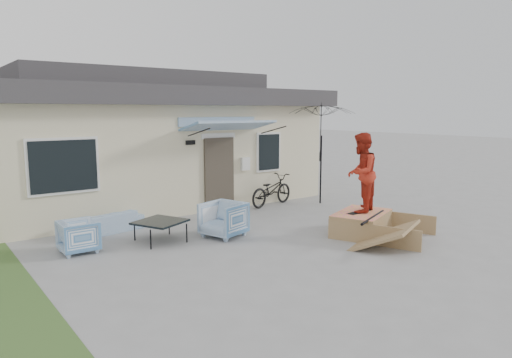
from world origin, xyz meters
TOP-DOWN VIEW (x-y plane):
  - ground at (0.00, 0.00)m, footprint 90.00×90.00m
  - house at (0.00, 7.99)m, footprint 10.80×8.49m
  - loveseat at (-2.39, 4.07)m, footprint 1.70×0.75m
  - armchair_left at (-3.41, 2.86)m, footprint 0.67×0.72m
  - armchair_right at (-0.42, 2.09)m, footprint 1.02×1.06m
  - coffee_table at (-1.74, 2.59)m, footprint 1.25×1.25m
  - bicycle at (2.67, 4.15)m, footprint 1.89×1.00m
  - patio_umbrella at (4.10, 3.51)m, footprint 2.46×2.37m
  - skate_ramp at (2.28, 0.34)m, footprint 2.15×2.44m
  - skateboard at (2.26, 0.38)m, footprint 0.80×0.29m
  - skater at (2.26, 0.38)m, footprint 1.11×1.01m

SIDE VIEW (x-z plane):
  - ground at x=0.00m, z-range 0.00..0.00m
  - coffee_table at x=-1.74m, z-range 0.00..0.47m
  - skate_ramp at x=2.28m, z-range 0.00..0.51m
  - loveseat at x=-2.39m, z-range 0.00..0.64m
  - armchair_left at x=-3.41m, z-range 0.00..0.74m
  - armchair_right at x=-0.42m, z-range 0.00..0.88m
  - skateboard at x=2.26m, z-range 0.51..0.56m
  - bicycle at x=2.67m, z-range 0.00..1.15m
  - skater at x=2.26m, z-range 0.56..2.39m
  - patio_umbrella at x=4.10m, z-range 0.65..2.85m
  - house at x=0.00m, z-range -0.11..3.99m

